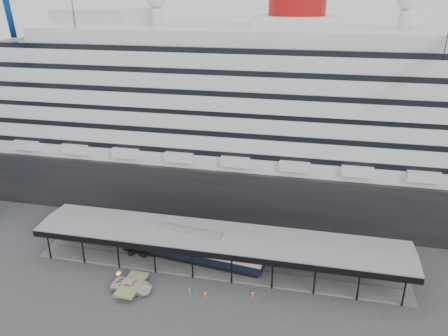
{
  "coord_description": "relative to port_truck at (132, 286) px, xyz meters",
  "views": [
    {
      "loc": [
        12.97,
        -49.96,
        38.78
      ],
      "look_at": [
        0.22,
        8.0,
        14.76
      ],
      "focal_mm": 35.0,
      "sensor_mm": 36.0,
      "label": 1
    }
  ],
  "objects": [
    {
      "name": "port_truck",
      "position": [
        0.0,
        0.0,
        0.0
      ],
      "size": [
        5.76,
        2.85,
        1.57
      ],
      "primitive_type": "imported",
      "rotation": [
        0.0,
        0.0,
        1.53
      ],
      "color": "silver",
      "rests_on": "ground"
    },
    {
      "name": "platform_canopy",
      "position": [
        10.35,
        8.76,
        1.58
      ],
      "size": [
        56.0,
        9.18,
        5.3
      ],
      "color": "slate",
      "rests_on": "ground"
    },
    {
      "name": "traffic_cone_right",
      "position": [
        16.65,
        2.42,
        -0.41
      ],
      "size": [
        0.51,
        0.51,
        0.75
      ],
      "rotation": [
        0.0,
        0.0,
        0.43
      ],
      "color": "#F7520D",
      "rests_on": "ground"
    },
    {
      "name": "traffic_cone_left",
      "position": [
        10.33,
        0.96,
        -0.37
      ],
      "size": [
        0.5,
        0.5,
        0.85
      ],
      "rotation": [
        0.0,
        0.0,
        0.15
      ],
      "color": "#E95B0C",
      "rests_on": "ground"
    },
    {
      "name": "pullman_carriage",
      "position": [
        5.83,
        8.76,
        1.99
      ],
      "size": [
        23.57,
        5.94,
        22.95
      ],
      "rotation": [
        0.0,
        0.0,
        -0.13
      ],
      "color": "black",
      "rests_on": "ground"
    },
    {
      "name": "cruise_ship",
      "position": [
        10.4,
        35.76,
        17.56
      ],
      "size": [
        130.0,
        30.0,
        43.9
      ],
      "color": "black",
      "rests_on": "ground"
    },
    {
      "name": "traffic_cone_mid",
      "position": [
        7.88,
        1.53,
        -0.43
      ],
      "size": [
        0.39,
        0.39,
        0.71
      ],
      "rotation": [
        0.0,
        0.0,
        -0.07
      ],
      "color": "#E75D0C",
      "rests_on": "ground"
    },
    {
      "name": "ground",
      "position": [
        10.35,
        3.76,
        -0.79
      ],
      "size": [
        200.0,
        200.0,
        0.0
      ],
      "primitive_type": "plane",
      "color": "#3D3D40",
      "rests_on": "ground"
    }
  ]
}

